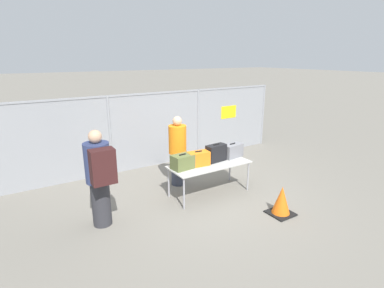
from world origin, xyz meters
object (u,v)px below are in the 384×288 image
suitcase_orange (198,159)px  suitcase_black (216,153)px  security_worker_near (178,150)px  suitcase_grey (232,151)px  inspection_table (210,166)px  suitcase_olive (183,162)px  traveler_hooded (100,175)px  traffic_cone (281,201)px  utility_trailer (201,131)px

suitcase_orange → suitcase_black: suitcase_black is taller
suitcase_black → security_worker_near: (-0.58, 0.76, -0.04)m
suitcase_black → suitcase_grey: size_ratio=0.93×
inspection_table → suitcase_olive: 0.70m
suitcase_grey → inspection_table: bearing=-171.9°
traveler_hooded → traffic_cone: 3.53m
suitcase_black → traffic_cone: suitcase_black is taller
suitcase_black → suitcase_grey: 0.51m
security_worker_near → utility_trailer: 3.99m
inspection_table → utility_trailer: (2.27, 3.79, -0.30)m
suitcase_orange → suitcase_grey: suitcase_grey is taller
inspection_table → suitcase_orange: (-0.27, 0.05, 0.21)m
inspection_table → suitcase_grey: (0.73, 0.10, 0.21)m
traveler_hooded → traffic_cone: size_ratio=3.09×
suitcase_olive → security_worker_near: security_worker_near is taller
utility_trailer → security_worker_near: bearing=-131.6°
suitcase_olive → traffic_cone: 2.17m
traffic_cone → suitcase_olive: bearing=129.9°
suitcase_olive → suitcase_grey: size_ratio=0.89×
inspection_table → suitcase_orange: 0.34m
suitcase_orange → inspection_table: bearing=-10.3°
suitcase_olive → suitcase_black: 0.89m
suitcase_orange → traffic_cone: (0.94, -1.58, -0.61)m
traveler_hooded → utility_trailer: traveler_hooded is taller
suitcase_grey → utility_trailer: bearing=67.3°
inspection_table → suitcase_grey: suitcase_grey is taller
suitcase_orange → utility_trailer: suitcase_orange is taller
suitcase_grey → traveler_hooded: traveler_hooded is taller
inspection_table → suitcase_orange: bearing=169.7°
inspection_table → suitcase_olive: suitcase_olive is taller
utility_trailer → traffic_cone: utility_trailer is taller
suitcase_olive → traveler_hooded: traveler_hooded is taller
suitcase_olive → suitcase_grey: (1.40, 0.04, 0.01)m
traveler_hooded → security_worker_near: size_ratio=1.07×
security_worker_near → traffic_cone: size_ratio=2.89×
inspection_table → suitcase_olive: bearing=174.7°
traveler_hooded → utility_trailer: (4.73, 3.87, -0.63)m
suitcase_black → security_worker_near: security_worker_near is taller
suitcase_olive → suitcase_grey: 1.40m
utility_trailer → traffic_cone: bearing=-106.7°
suitcase_black → inspection_table: bearing=-163.0°
suitcase_grey → traveler_hooded: bearing=-176.6°
suitcase_orange → traffic_cone: suitcase_orange is taller
utility_trailer → inspection_table: bearing=-121.0°
suitcase_olive → security_worker_near: size_ratio=0.28×
traffic_cone → suitcase_black: bearing=105.6°
suitcase_orange → traveler_hooded: 2.20m
suitcase_black → suitcase_olive: bearing=-179.6°
inspection_table → utility_trailer: size_ratio=0.51×
suitcase_orange → security_worker_near: (-0.09, 0.78, 0.00)m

